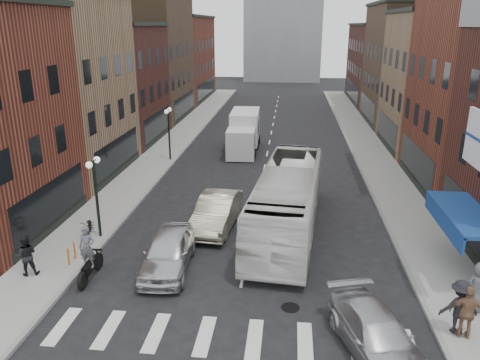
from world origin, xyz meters
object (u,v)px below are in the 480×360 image
(transit_bus, at_px, (288,200))
(sedan_left_near, at_px, (168,251))
(ped_right_a, at_px, (459,307))
(box_truck, at_px, (244,133))
(bike_rack, at_px, (72,254))
(motorcycle_rider, at_px, (88,255))
(ped_right_b, at_px, (467,313))
(streetlamp_near, at_px, (95,183))
(streetlamp_far, at_px, (169,124))
(sedan_left_far, at_px, (217,212))
(curb_car, at_px, (377,336))
(ped_left_solo, at_px, (26,255))
(ped_right_c, at_px, (479,287))
(parked_bicycle, at_px, (89,227))

(transit_bus, relative_size, sedan_left_near, 2.47)
(ped_right_a, bearing_deg, box_truck, -71.23)
(bike_rack, xyz_separation_m, motorcycle_rider, (1.30, -1.09, 0.57))
(motorcycle_rider, height_order, ped_right_b, motorcycle_rider)
(streetlamp_near, relative_size, transit_bus, 0.34)
(streetlamp_near, relative_size, bike_rack, 5.14)
(streetlamp_far, relative_size, ped_right_a, 2.10)
(streetlamp_near, distance_m, sedan_left_far, 6.22)
(streetlamp_near, bearing_deg, curb_car, -31.10)
(ped_left_solo, xyz_separation_m, ped_right_c, (17.68, -0.69, 0.06))
(motorcycle_rider, xyz_separation_m, transit_bus, (8.07, 5.80, 0.55))
(bike_rack, relative_size, ped_right_b, 0.42)
(sedan_left_near, relative_size, ped_left_solo, 2.72)
(streetlamp_far, bearing_deg, ped_left_solo, -94.85)
(bike_rack, distance_m, curb_car, 13.17)
(streetlamp_far, height_order, ped_right_b, streetlamp_far)
(box_truck, height_order, ped_right_c, box_truck)
(ped_left_solo, bearing_deg, transit_bus, -174.22)
(streetlamp_far, height_order, motorcycle_rider, streetlamp_far)
(streetlamp_near, height_order, ped_right_b, streetlamp_near)
(streetlamp_near, height_order, sedan_left_far, streetlamp_near)
(parked_bicycle, bearing_deg, sedan_left_far, 1.84)
(sedan_left_near, height_order, ped_left_solo, ped_left_solo)
(sedan_left_near, height_order, curb_car, sedan_left_near)
(curb_car, bearing_deg, motorcycle_rider, 145.53)
(streetlamp_near, distance_m, transit_bus, 9.47)
(sedan_left_near, distance_m, ped_left_solo, 5.80)
(sedan_left_near, bearing_deg, ped_right_b, -22.18)
(ped_right_a, relative_size, ped_right_c, 1.02)
(motorcycle_rider, xyz_separation_m, ped_right_b, (14.08, -2.53, -0.02))
(streetlamp_far, xyz_separation_m, transit_bus, (9.17, -11.99, -1.24))
(streetlamp_far, bearing_deg, sedan_left_far, -65.29)
(sedan_left_far, bearing_deg, ped_left_solo, -134.66)
(streetlamp_far, height_order, curb_car, streetlamp_far)
(box_truck, relative_size, transit_bus, 0.62)
(bike_rack, height_order, ped_right_a, ped_right_a)
(box_truck, bearing_deg, sedan_left_far, -91.23)
(streetlamp_near, height_order, ped_left_solo, streetlamp_near)
(streetlamp_near, xyz_separation_m, parked_bicycle, (-0.51, -0.11, -2.28))
(sedan_left_near, bearing_deg, streetlamp_far, 100.41)
(streetlamp_far, distance_m, motorcycle_rider, 17.92)
(transit_bus, relative_size, ped_right_c, 6.27)
(curb_car, bearing_deg, ped_left_solo, 149.37)
(streetlamp_near, distance_m, bike_rack, 3.59)
(motorcycle_rider, bearing_deg, streetlamp_far, 91.35)
(box_truck, xyz_separation_m, ped_right_a, (9.60, -23.68, -0.46))
(transit_bus, distance_m, ped_left_solo, 12.26)
(parked_bicycle, bearing_deg, streetlamp_near, -5.30)
(bike_rack, bearing_deg, ped_right_c, -6.76)
(ped_right_a, relative_size, ped_right_b, 1.03)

